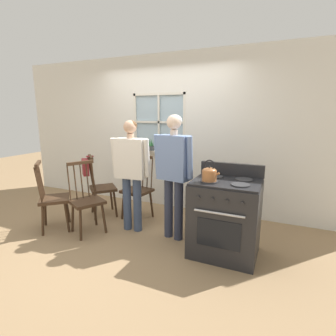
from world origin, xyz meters
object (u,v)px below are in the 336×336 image
at_px(chair_near_wall, 87,201).
at_px(person_elderly_left, 131,166).
at_px(chair_by_window, 102,188).
at_px(chair_near_stove, 53,199).
at_px(chair_center_cluster, 138,190).
at_px(person_teen_center, 174,166).
at_px(handbag, 86,167).
at_px(stove, 225,217).
at_px(potted_plant, 150,147).
at_px(kettle, 209,174).

xyz_separation_m(chair_near_wall, person_elderly_left, (0.55, 0.33, 0.50)).
bearing_deg(chair_by_window, chair_near_stove, 110.54).
distance_m(chair_center_cluster, person_elderly_left, 0.68).
xyz_separation_m(person_teen_center, handbag, (-1.58, 0.10, -0.16)).
distance_m(chair_by_window, person_teen_center, 1.55).
height_order(stove, potted_plant, potted_plant).
xyz_separation_m(kettle, handbag, (-2.13, 0.36, -0.17)).
relative_size(person_elderly_left, handbag, 5.23).
bearing_deg(stove, person_teen_center, 169.98).
relative_size(chair_near_stove, person_teen_center, 0.61).
height_order(person_elderly_left, potted_plant, person_elderly_left).
xyz_separation_m(chair_near_stove, kettle, (2.28, 0.21, 0.56)).
bearing_deg(handbag, person_elderly_left, -6.91).
bearing_deg(kettle, handbag, 170.42).
bearing_deg(potted_plant, chair_near_wall, -101.33).
xyz_separation_m(chair_by_window, handbag, (-0.16, -0.17, 0.39)).
xyz_separation_m(chair_center_cluster, kettle, (1.36, -0.68, 0.56)).
distance_m(chair_by_window, chair_near_stove, 0.80).
height_order(person_elderly_left, kettle, person_elderly_left).
relative_size(person_teen_center, kettle, 6.82).
bearing_deg(chair_center_cluster, handbag, -149.33).
bearing_deg(person_elderly_left, chair_by_window, 154.97).
bearing_deg(potted_plant, chair_center_cluster, -80.63).
relative_size(chair_by_window, kettle, 4.16).
distance_m(chair_by_window, chair_center_cluster, 0.63).
xyz_separation_m(stove, potted_plant, (-1.65, 1.21, 0.62)).
relative_size(chair_near_wall, person_elderly_left, 0.64).
distance_m(chair_by_window, kettle, 2.12).
bearing_deg(person_teen_center, chair_by_window, 179.03).
height_order(chair_near_wall, handbag, same).
bearing_deg(chair_by_window, stove, -147.56).
distance_m(person_teen_center, stove, 0.92).
bearing_deg(chair_center_cluster, kettle, -18.28).
relative_size(chair_near_stove, handbag, 3.35).
height_order(chair_near_stove, handbag, same).
height_order(chair_near_stove, stove, stove).
bearing_deg(chair_by_window, chair_center_cluster, -123.46).
bearing_deg(chair_center_cluster, chair_near_wall, -109.17).
distance_m(stove, handbag, 2.35).
bearing_deg(chair_near_stove, stove, -125.33).
bearing_deg(chair_near_stove, chair_by_window, -65.66).
bearing_deg(person_elderly_left, stove, -9.62).
xyz_separation_m(chair_center_cluster, potted_plant, (-0.11, 0.66, 0.63)).
distance_m(chair_center_cluster, kettle, 1.62).
bearing_deg(stove, kettle, -143.28).
relative_size(stove, kettle, 4.39).
distance_m(chair_near_wall, handbag, 0.70).
relative_size(chair_near_stove, potted_plant, 4.77).
height_order(chair_center_cluster, stove, stove).
height_order(person_teen_center, handbag, person_teen_center).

